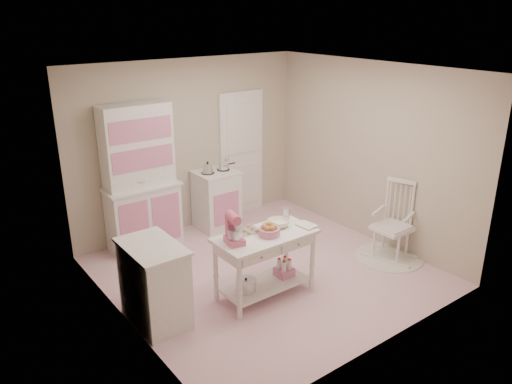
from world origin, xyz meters
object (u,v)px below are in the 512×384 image
base_cabinet (155,284)px  work_table (265,265)px  hutch (141,178)px  stove (216,199)px  bread_basket (269,232)px  stand_mixer (234,229)px  rocking_chair (393,221)px

base_cabinet → work_table: (1.28, -0.30, -0.06)m
hutch → stove: size_ratio=2.26×
bread_basket → stand_mixer: bearing=171.0°
base_cabinet → stand_mixer: 1.04m
stand_mixer → work_table: bearing=9.1°
bread_basket → base_cabinet: bearing=165.0°
rocking_chair → bread_basket: size_ratio=4.40×
bread_basket → rocking_chair: bearing=-6.9°
base_cabinet → bread_basket: size_ratio=3.68×
bread_basket → hutch: bearing=105.5°
rocking_chair → bread_basket: 1.99m
hutch → work_table: size_ratio=1.73×
work_table → bread_basket: bread_basket is taller
hutch → base_cabinet: hutch is taller
stove → stand_mixer: stand_mixer is taller
work_table → stand_mixer: bearing=177.3°
work_table → stove: bearing=73.0°
hutch → stand_mixer: size_ratio=6.12×
rocking_chair → stand_mixer: 2.45m
stove → rocking_chair: 2.69m
stove → base_cabinet: 2.58m
hutch → rocking_chair: size_ratio=1.89×
base_cabinet → stove: bearing=42.4°
rocking_chair → stand_mixer: bearing=154.6°
stove → rocking_chair: rocking_chair is taller
base_cabinet → work_table: bearing=-13.2°
hutch → stand_mixer: bearing=-85.7°
stove → bread_basket: 2.21m
stove → bread_basket: size_ratio=3.68×
work_table → hutch: bearing=105.4°
stand_mixer → base_cabinet: bearing=173.9°
hutch → bread_basket: hutch is taller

